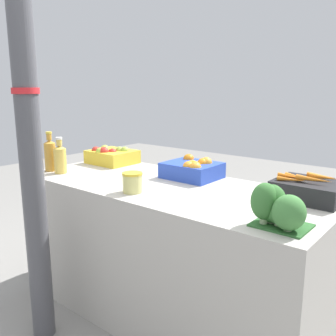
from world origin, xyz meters
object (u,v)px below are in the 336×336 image
(orange_crate, at_px, (193,169))
(broccoli_pile, at_px, (276,208))
(pickle_jar, at_px, (132,182))
(juice_bottle_golden, at_px, (60,158))
(support_pole, at_px, (26,102))
(carrot_crate, at_px, (309,189))
(apple_crate, at_px, (111,155))
(juice_bottle_amber, at_px, (50,154))

(orange_crate, relative_size, broccoli_pile, 1.40)
(pickle_jar, bearing_deg, juice_bottle_golden, 177.54)
(support_pole, xyz_separation_m, carrot_crate, (1.13, 0.84, -0.43))
(support_pole, xyz_separation_m, apple_crate, (-0.32, 0.83, -0.42))
(broccoli_pile, bearing_deg, juice_bottle_golden, 178.78)
(support_pole, distance_m, apple_crate, 0.98)
(support_pole, relative_size, carrot_crate, 8.02)
(support_pole, relative_size, apple_crate, 8.02)
(broccoli_pile, bearing_deg, carrot_crate, 93.40)
(orange_crate, xyz_separation_m, pickle_jar, (-0.07, -0.46, -0.00))
(apple_crate, distance_m, juice_bottle_golden, 0.43)
(carrot_crate, xyz_separation_m, broccoli_pile, (0.03, -0.47, 0.03))
(orange_crate, relative_size, carrot_crate, 1.00)
(support_pole, height_order, carrot_crate, support_pole)
(carrot_crate, bearing_deg, juice_bottle_golden, -163.45)
(orange_crate, xyz_separation_m, juice_bottle_amber, (-0.87, -0.43, 0.05))
(apple_crate, relative_size, juice_bottle_golden, 1.36)
(juice_bottle_amber, distance_m, pickle_jar, 0.80)
(pickle_jar, bearing_deg, apple_crate, 145.74)
(juice_bottle_amber, relative_size, pickle_jar, 2.41)
(support_pole, bearing_deg, apple_crate, 110.92)
(juice_bottle_golden, bearing_deg, broccoli_pile, -1.22)
(support_pole, height_order, apple_crate, support_pole)
(apple_crate, xyz_separation_m, orange_crate, (0.74, 0.00, -0.00))
(pickle_jar, bearing_deg, broccoli_pile, -0.16)
(juice_bottle_amber, bearing_deg, pickle_jar, -2.12)
(carrot_crate, bearing_deg, apple_crate, -179.67)
(broccoli_pile, bearing_deg, support_pole, -162.34)
(juice_bottle_amber, xyz_separation_m, pickle_jar, (0.80, -0.03, -0.06))
(orange_crate, bearing_deg, support_pole, -116.93)
(broccoli_pile, distance_m, juice_bottle_golden, 1.50)
(carrot_crate, height_order, juice_bottle_golden, juice_bottle_golden)
(orange_crate, relative_size, juice_bottle_amber, 1.22)
(apple_crate, xyz_separation_m, broccoli_pile, (1.48, -0.46, 0.02))
(apple_crate, bearing_deg, juice_bottle_amber, -106.38)
(broccoli_pile, relative_size, juice_bottle_golden, 0.97)
(carrot_crate, xyz_separation_m, pickle_jar, (-0.78, -0.47, 0.00))
(orange_crate, height_order, pickle_jar, orange_crate)
(orange_crate, relative_size, pickle_jar, 2.93)
(juice_bottle_golden, distance_m, pickle_jar, 0.69)
(apple_crate, height_order, pickle_jar, apple_crate)
(apple_crate, bearing_deg, orange_crate, 0.29)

